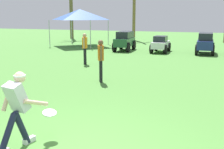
% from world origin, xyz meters
% --- Properties ---
extents(frisbee_thrower, '(0.60, 1.05, 1.42)m').
position_xyz_m(frisbee_thrower, '(-1.12, 0.02, 0.80)').
color(frisbee_thrower, '#191E38').
rests_on(frisbee_thrower, ground_plane).
extents(frisbee_in_flight, '(0.39, 0.39, 0.09)m').
position_xyz_m(frisbee_in_flight, '(-0.80, 0.56, 0.53)').
color(frisbee_in_flight, white).
extents(teammate_near_sideline, '(0.33, 0.47, 1.56)m').
position_xyz_m(teammate_near_sideline, '(-1.79, 5.45, 0.94)').
color(teammate_near_sideline, black).
rests_on(teammate_near_sideline, ground_plane).
extents(teammate_midfield, '(0.28, 0.49, 1.56)m').
position_xyz_m(teammate_midfield, '(-4.08, 8.75, 0.94)').
color(teammate_midfield, black).
rests_on(teammate_midfield, ground_plane).
extents(parked_car_slot_a, '(1.27, 2.45, 1.34)m').
position_xyz_m(parked_car_slot_a, '(-4.05, 14.98, 0.72)').
color(parked_car_slot_a, '#235133').
rests_on(parked_car_slot_a, ground_plane).
extents(parked_car_slot_b, '(1.12, 2.21, 1.10)m').
position_xyz_m(parked_car_slot_b, '(-1.47, 14.89, 0.56)').
color(parked_car_slot_b, silver).
rests_on(parked_car_slot_b, ground_plane).
extents(parked_car_slot_c, '(1.22, 2.43, 1.34)m').
position_xyz_m(parked_car_slot_c, '(1.38, 15.20, 0.72)').
color(parked_car_slot_c, navy).
rests_on(parked_car_slot_c, ground_plane).
extents(palm_tree_far_left, '(3.01, 3.70, 6.94)m').
position_xyz_m(palm_tree_far_left, '(-12.80, 23.12, 4.02)').
color(palm_tree_far_left, brown).
rests_on(palm_tree_far_left, ground_plane).
extents(palm_tree_left_of_centre, '(3.31, 2.97, 5.82)m').
position_xyz_m(palm_tree_left_of_centre, '(-5.90, 23.49, 3.50)').
color(palm_tree_left_of_centre, brown).
rests_on(palm_tree_left_of_centre, ground_plane).
extents(event_tent, '(3.71, 3.71, 2.95)m').
position_xyz_m(event_tent, '(-8.45, 16.68, 2.52)').
color(event_tent, '#B2B5BA').
rests_on(event_tent, ground_plane).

